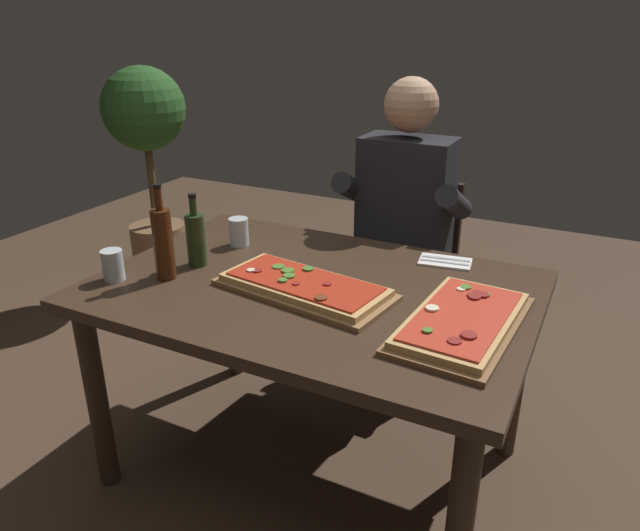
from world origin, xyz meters
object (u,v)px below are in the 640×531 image
tumbler_near_camera (113,267)px  tumbler_far_side (239,233)px  wine_bottle_dark (196,238)px  seated_diner (401,221)px  oil_bottle_amber (163,242)px  potted_plant_corner (149,154)px  pizza_rectangular_front (303,286)px  diner_chair (407,267)px  dining_table (313,311)px  pizza_rectangular_left (462,321)px

tumbler_near_camera → tumbler_far_side: size_ratio=0.98×
wine_bottle_dark → seated_diner: bearing=58.0°
tumbler_far_side → oil_bottle_amber: bearing=-96.7°
wine_bottle_dark → tumbler_near_camera: (-0.17, -0.23, -0.05)m
wine_bottle_dark → potted_plant_corner: 1.56m
wine_bottle_dark → tumbler_near_camera: bearing=-126.4°
pizza_rectangular_front → seated_diner: size_ratio=0.45×
pizza_rectangular_front → wine_bottle_dark: (-0.44, 0.03, 0.08)m
wine_bottle_dark → oil_bottle_amber: 0.14m
oil_bottle_amber → potted_plant_corner: (-1.13, 1.19, -0.05)m
tumbler_near_camera → diner_chair: diner_chair is taller
seated_diner → tumbler_far_side: bearing=-130.5°
wine_bottle_dark → diner_chair: size_ratio=0.30×
tumbler_near_camera → diner_chair: bearing=59.9°
pizza_rectangular_front → potted_plant_corner: bearing=145.8°
pizza_rectangular_front → potted_plant_corner: (-1.59, 1.08, 0.06)m
tumbler_near_camera → seated_diner: size_ratio=0.08×
tumbler_near_camera → dining_table: bearing=23.1°
dining_table → oil_bottle_amber: oil_bottle_amber is taller
pizza_rectangular_left → oil_bottle_amber: size_ratio=1.68×
tumbler_far_side → seated_diner: (0.46, 0.54, -0.04)m
pizza_rectangular_front → seated_diner: (0.04, 0.80, -0.02)m
tumbler_near_camera → wine_bottle_dark: bearing=53.6°
diner_chair → potted_plant_corner: 1.68m
oil_bottle_amber → pizza_rectangular_left: bearing=6.2°
oil_bottle_amber → seated_diner: (0.50, 0.90, -0.12)m
seated_diner → potted_plant_corner: seated_diner is taller
wine_bottle_dark → tumbler_near_camera: wine_bottle_dark is taller
seated_diner → potted_plant_corner: size_ratio=1.02×
dining_table → wine_bottle_dark: (-0.44, -0.03, 0.19)m
seated_diner → potted_plant_corner: bearing=170.1°
pizza_rectangular_front → pizza_rectangular_left: 0.51m
pizza_rectangular_left → tumbler_near_camera: tumbler_near_camera is taller
pizza_rectangular_front → wine_bottle_dark: size_ratio=2.32×
pizza_rectangular_left → tumbler_far_side: 0.96m
oil_bottle_amber → seated_diner: bearing=61.0°
pizza_rectangular_left → oil_bottle_amber: 0.98m
dining_table → wine_bottle_dark: 0.48m
dining_table → seated_diner: bearing=86.9°
dining_table → pizza_rectangular_left: 0.52m
pizza_rectangular_left → tumbler_far_side: bearing=164.2°
wine_bottle_dark → pizza_rectangular_left: bearing=-1.9°
tumbler_near_camera → diner_chair: 1.32m
pizza_rectangular_left → diner_chair: bearing=116.8°
pizza_rectangular_front → seated_diner: bearing=86.8°
tumbler_far_side → potted_plant_corner: bearing=145.0°
pizza_rectangular_front → tumbler_far_side: bearing=148.2°
oil_bottle_amber → tumbler_far_side: bearing=83.3°
tumbler_far_side → diner_chair: diner_chair is taller
seated_diner → pizza_rectangular_left: bearing=-59.9°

